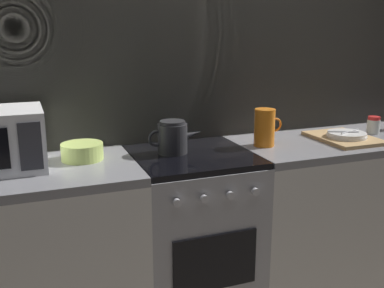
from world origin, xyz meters
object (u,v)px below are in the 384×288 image
object	(u,v)px
kettle	(173,137)
pitcher	(265,127)
stove_unit	(192,236)
mixing_bowl	(82,151)
spice_jar	(373,125)
dish_pile	(345,137)

from	to	relation	value
kettle	pitcher	xyz separation A→B (m)	(0.50, -0.04, 0.02)
stove_unit	mixing_bowl	world-z (taller)	mixing_bowl
kettle	pitcher	size ratio (longest dim) A/B	1.42
stove_unit	spice_jar	world-z (taller)	spice_jar
stove_unit	pitcher	xyz separation A→B (m)	(0.42, 0.01, 0.55)
mixing_bowl	stove_unit	bearing A→B (deg)	-9.68
kettle	mixing_bowl	world-z (taller)	kettle
mixing_bowl	spice_jar	xyz separation A→B (m)	(1.70, -0.06, 0.01)
kettle	mixing_bowl	bearing A→B (deg)	174.61
dish_pile	pitcher	bearing A→B (deg)	173.97
kettle	dish_pile	world-z (taller)	kettle
kettle	dish_pile	distance (m)	1.00
stove_unit	pitcher	world-z (taller)	pitcher
stove_unit	mixing_bowl	xyz separation A→B (m)	(-0.53, 0.09, 0.49)
stove_unit	pitcher	bearing A→B (deg)	1.59
pitcher	spice_jar	size ratio (longest dim) A/B	1.90
pitcher	dish_pile	xyz separation A→B (m)	(0.49, -0.05, -0.08)
stove_unit	mixing_bowl	bearing A→B (deg)	170.32
mixing_bowl	dish_pile	bearing A→B (deg)	-5.19
stove_unit	dish_pile	world-z (taller)	dish_pile
stove_unit	pitcher	size ratio (longest dim) A/B	4.50
pitcher	spice_jar	xyz separation A→B (m)	(0.75, 0.02, -0.05)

